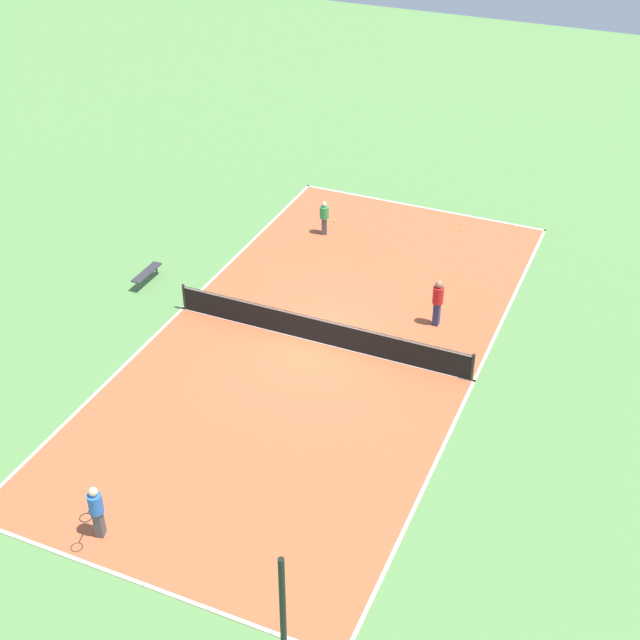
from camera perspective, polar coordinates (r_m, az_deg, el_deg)
ground_plane at (r=29.06m, az=-0.00°, el=-1.47°), size 80.00×80.00×0.00m
court_surface at (r=29.05m, az=-0.00°, el=-1.46°), size 10.43×21.43×0.02m
tennis_net at (r=28.76m, az=-0.00°, el=-0.63°), size 10.23×0.10×0.97m
bench at (r=32.62m, az=-11.03°, el=2.95°), size 0.36×1.52×0.45m
player_far_green at (r=35.05m, az=0.28°, el=6.67°), size 0.46×0.46×1.38m
player_coach_red at (r=29.64m, az=7.55°, el=1.30°), size 0.36×0.36×1.70m
player_near_blue at (r=22.79m, az=-14.14°, el=-11.64°), size 0.57×0.99×1.58m
tennis_ball_far_baseline at (r=36.31m, az=0.91°, el=6.38°), size 0.07×0.07×0.07m
tennis_ball_near_net at (r=36.06m, az=9.06°, el=5.74°), size 0.07×0.07×0.07m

